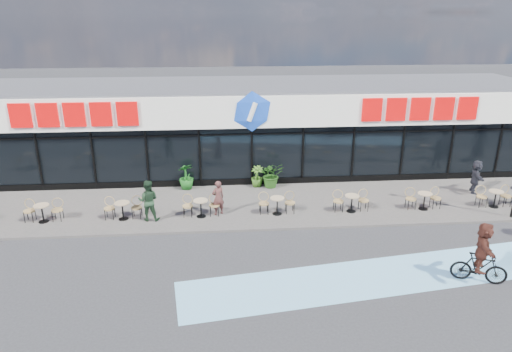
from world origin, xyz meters
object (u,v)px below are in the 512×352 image
at_px(patron_left, 218,198).
at_px(patron_right, 148,200).
at_px(pedestrian_b, 476,177).
at_px(cyclist_a, 481,256).
at_px(potted_plant_mid, 272,175).
at_px(potted_plant_right, 257,176).
at_px(potted_plant_left, 186,176).

xyz_separation_m(patron_left, patron_right, (-2.81, -0.33, 0.11)).
height_order(pedestrian_b, cyclist_a, cyclist_a).
relative_size(potted_plant_mid, cyclist_a, 0.61).
height_order(potted_plant_mid, pedestrian_b, pedestrian_b).
relative_size(potted_plant_mid, patron_left, 0.85).
distance_m(potted_plant_mid, patron_left, 3.96).
bearing_deg(potted_plant_right, patron_right, -143.53).
relative_size(potted_plant_mid, potted_plant_right, 1.23).
relative_size(potted_plant_right, pedestrian_b, 0.65).
xyz_separation_m(potted_plant_right, patron_right, (-4.69, -3.47, 0.34)).
relative_size(patron_right, cyclist_a, 0.83).
distance_m(potted_plant_mid, patron_right, 6.35).
height_order(potted_plant_mid, potted_plant_right, potted_plant_mid).
relative_size(potted_plant_left, patron_left, 0.84).
bearing_deg(patron_left, pedestrian_b, 162.60).
distance_m(potted_plant_left, cyclist_a, 13.09).
bearing_deg(patron_right, cyclist_a, 156.92).
xyz_separation_m(potted_plant_left, cyclist_a, (9.74, -8.74, 0.23)).
height_order(potted_plant_right, patron_right, patron_right).
xyz_separation_m(potted_plant_mid, patron_left, (-2.59, -3.00, 0.11)).
relative_size(potted_plant_right, patron_left, 0.69).
xyz_separation_m(potted_plant_left, potted_plant_mid, (4.10, -0.10, 0.01)).
bearing_deg(patron_right, potted_plant_left, -108.11).
relative_size(patron_right, pedestrian_b, 1.08).
bearing_deg(potted_plant_mid, potted_plant_right, 169.06).
height_order(patron_left, cyclist_a, cyclist_a).
bearing_deg(cyclist_a, potted_plant_mid, 123.12).
bearing_deg(pedestrian_b, potted_plant_left, 102.14).
bearing_deg(potted_plant_mid, pedestrian_b, -8.87).
height_order(potted_plant_mid, patron_right, patron_right).
bearing_deg(patron_left, patron_right, -17.87).
bearing_deg(potted_plant_right, potted_plant_mid, -10.94).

